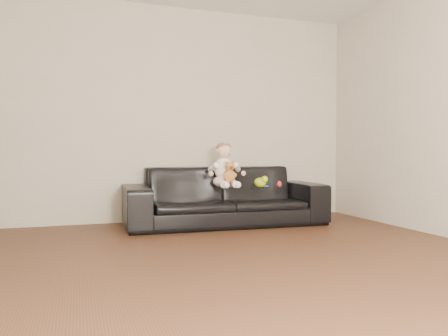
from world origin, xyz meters
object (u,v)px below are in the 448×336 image
object	(u,v)px
toy_green	(260,182)
toy_rattle	(279,185)
baby	(224,168)
teddy_bear	(230,173)
sofa	(224,196)
toy_blue_disc	(265,186)

from	to	relation	value
toy_green	toy_rattle	world-z (taller)	toy_green
toy_green	baby	bearing A→B (deg)	164.25
baby	teddy_bear	size ratio (longest dim) A/B	2.15
sofa	toy_green	bearing A→B (deg)	-31.94
toy_green	toy_blue_disc	bearing A→B (deg)	47.71
sofa	toy_blue_disc	distance (m)	0.49
baby	toy_rattle	xyz separation A→B (m)	(0.62, -0.14, -0.19)
baby	teddy_bear	xyz separation A→B (m)	(0.01, -0.15, -0.05)
baby	toy_blue_disc	world-z (taller)	baby
toy_rattle	sofa	bearing A→B (deg)	155.70
sofa	teddy_bear	xyz separation A→B (m)	(-0.03, -0.28, 0.28)
sofa	toy_blue_disc	world-z (taller)	sofa
toy_rattle	toy_green	bearing A→B (deg)	173.48
teddy_bear	toy_blue_disc	xyz separation A→B (m)	(0.49, 0.17, -0.17)
sofa	toy_rattle	size ratio (longest dim) A/B	38.74
baby	toy_green	xyz separation A→B (m)	(0.39, -0.11, -0.17)
sofa	baby	world-z (taller)	baby
teddy_bear	toy_green	xyz separation A→B (m)	(0.38, 0.04, -0.12)
teddy_bear	baby	bearing A→B (deg)	104.97
sofa	teddy_bear	size ratio (longest dim) A/B	9.64
toy_green	toy_rattle	xyz separation A→B (m)	(0.23, -0.03, -0.03)
baby	toy_green	bearing A→B (deg)	-4.98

